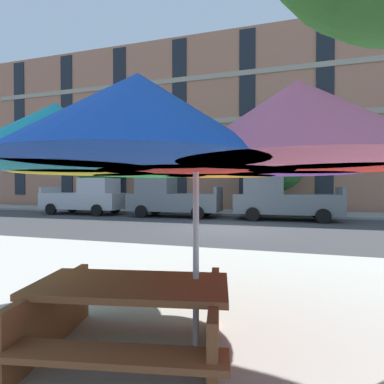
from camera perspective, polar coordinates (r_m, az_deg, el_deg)
ground_plane at (r=12.04m, az=6.38°, el=-6.98°), size 120.00×120.00×0.00m
sidewalk_near_patio at (r=3.77m, az=-20.12°, el=-24.20°), size 56.00×9.00×0.12m
sidewalk_far at (r=18.73m, az=9.95°, el=-3.96°), size 56.00×3.60×0.12m
apartment_building at (r=27.23m, az=11.90°, el=10.96°), size 44.70×12.08×12.80m
pickup_silver at (r=19.08m, az=-19.70°, el=-1.00°), size 5.10×2.12×2.20m
pickup_gray at (r=16.49m, az=-4.15°, el=-1.25°), size 5.10×2.12×2.20m
pickup_gray_midblock at (r=15.46m, az=16.94°, el=-1.43°), size 5.10×2.12×2.20m
street_tree_left at (r=23.04m, az=-18.34°, el=5.52°), size 3.41×3.12×5.25m
street_tree_middle at (r=18.36m, az=14.87°, el=6.31°), size 4.11×3.90×5.25m
patio_umbrella at (r=2.88m, az=0.77°, el=9.03°), size 3.94×3.94×2.38m
picnic_table at (r=3.02m, az=-11.78°, el=-21.89°), size 2.05×1.83×0.77m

